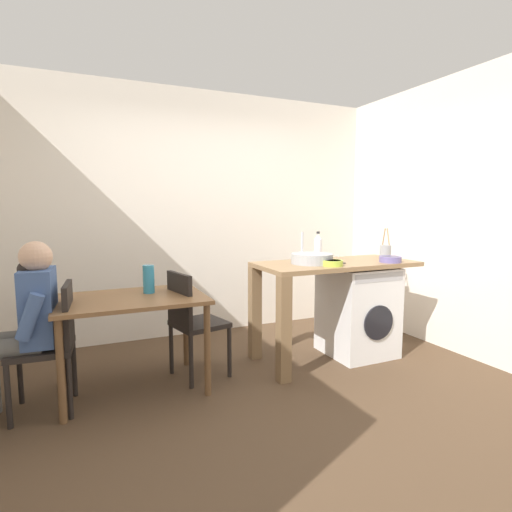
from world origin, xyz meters
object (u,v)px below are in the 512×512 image
object	(u,v)px
vase	(149,279)
colander	(390,259)
chair_person_seat	(53,340)
chair_opposite	(192,319)
bottle_tall_green	(318,247)
seated_person	(25,319)
mixing_bowl	(332,263)
washing_machine	(357,310)
utensil_crock	(385,251)
dining_table	(132,309)

from	to	relation	value
vase	colander	bearing A→B (deg)	-10.13
chair_person_seat	colander	distance (m)	2.88
chair_opposite	bottle_tall_green	distance (m)	1.42
seated_person	colander	xyz separation A→B (m)	(3.00, -0.19, 0.28)
chair_opposite	mixing_bowl	bearing A→B (deg)	62.88
colander	mixing_bowl	bearing A→B (deg)	178.18
washing_machine	bottle_tall_green	world-z (taller)	bottle_tall_green
washing_machine	utensil_crock	xyz separation A→B (m)	(0.37, 0.05, 0.56)
washing_machine	chair_opposite	bearing A→B (deg)	176.56
seated_person	utensil_crock	distance (m)	3.19
chair_opposite	mixing_bowl	size ratio (longest dim) A/B	4.98
chair_opposite	colander	distance (m)	1.89
colander	vase	size ratio (longest dim) A/B	0.88
chair_person_seat	washing_machine	size ratio (longest dim) A/B	1.05
dining_table	seated_person	bearing A→B (deg)	-172.46
dining_table	chair_person_seat	bearing A→B (deg)	-169.05
washing_machine	vase	world-z (taller)	vase
chair_person_seat	chair_opposite	world-z (taller)	same
utensil_crock	vase	world-z (taller)	utensil_crock
washing_machine	bottle_tall_green	bearing A→B (deg)	144.78
seated_person	mixing_bowl	distance (m)	2.39
colander	vase	world-z (taller)	colander
dining_table	chair_opposite	xyz separation A→B (m)	(0.48, 0.03, -0.14)
seated_person	mixing_bowl	world-z (taller)	seated_person
vase	dining_table	bearing A→B (deg)	-146.31
dining_table	seated_person	xyz separation A→B (m)	(-0.71, -0.09, 0.03)
seated_person	bottle_tall_green	size ratio (longest dim) A/B	4.37
utensil_crock	vase	size ratio (longest dim) A/B	1.32
mixing_bowl	utensil_crock	distance (m)	0.85
dining_table	colander	distance (m)	2.33
colander	utensil_crock	bearing A→B (deg)	56.30
chair_person_seat	vase	world-z (taller)	vase
seated_person	washing_machine	size ratio (longest dim) A/B	1.40
chair_opposite	seated_person	bearing A→B (deg)	-97.00
chair_person_seat	washing_machine	distance (m)	2.65
dining_table	utensil_crock	xyz separation A→B (m)	(2.47, -0.01, 0.35)
seated_person	washing_machine	xyz separation A→B (m)	(2.81, 0.03, -0.24)
washing_machine	mixing_bowl	bearing A→B (deg)	-155.86
chair_person_seat	utensil_crock	distance (m)	3.05
chair_opposite	vase	world-z (taller)	vase
seated_person	colander	bearing A→B (deg)	-89.29
seated_person	washing_machine	world-z (taller)	seated_person
chair_opposite	washing_machine	size ratio (longest dim) A/B	1.05
seated_person	colander	world-z (taller)	seated_person
dining_table	vase	size ratio (longest dim) A/B	4.86
mixing_bowl	seated_person	bearing A→B (deg)	175.93
mixing_bowl	bottle_tall_green	bearing A→B (deg)	74.07
washing_machine	mixing_bowl	xyz separation A→B (m)	(-0.44, -0.20, 0.52)
chair_opposite	bottle_tall_green	world-z (taller)	bottle_tall_green
colander	chair_opposite	bearing A→B (deg)	170.13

